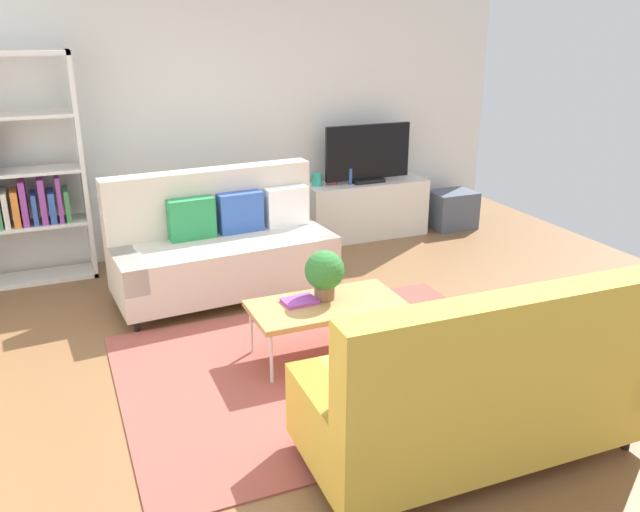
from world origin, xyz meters
TOP-DOWN VIEW (x-y plane):
  - ground_plane at (0.00, 0.00)m, footprint 7.68×7.68m
  - wall_far at (0.00, 2.80)m, footprint 6.40×0.12m
  - area_rug at (-0.06, -0.16)m, footprint 2.90×2.20m
  - couch_beige at (-0.40, 1.46)m, footprint 1.96×0.97m
  - couch_green at (0.28, -1.38)m, footprint 1.92×0.88m
  - coffee_table at (-0.01, 0.04)m, footprint 1.10×0.56m
  - tv_console at (1.52, 2.46)m, footprint 1.40×0.44m
  - tv at (1.52, 2.44)m, footprint 1.00×0.20m
  - bookshelf at (-2.03, 2.48)m, footprint 1.10×0.36m
  - storage_trunk at (2.62, 2.36)m, footprint 0.52×0.40m
  - potted_plant at (0.01, 0.12)m, footprint 0.29×0.29m
  - table_book_0 at (-0.18, 0.12)m, footprint 0.25×0.20m
  - vase_0 at (0.94, 2.51)m, footprint 0.12×0.12m
  - vase_1 at (1.12, 2.51)m, footprint 0.13×0.13m
  - bottle_0 at (1.30, 2.42)m, footprint 0.04×0.04m

SIDE VIEW (x-z plane):
  - ground_plane at x=0.00m, z-range 0.00..0.00m
  - area_rug at x=-0.06m, z-range 0.00..0.01m
  - storage_trunk at x=2.62m, z-range 0.00..0.44m
  - tv_console at x=1.52m, z-range 0.00..0.64m
  - coffee_table at x=-0.01m, z-range 0.18..0.60m
  - table_book_0 at x=-0.18m, z-range 0.42..0.45m
  - couch_green at x=0.28m, z-range -0.11..0.99m
  - couch_beige at x=-0.40m, z-range -0.10..1.00m
  - potted_plant at x=0.01m, z-range 0.44..0.81m
  - vase_0 at x=0.94m, z-range 0.64..0.78m
  - vase_1 at x=1.12m, z-range 0.64..0.79m
  - bottle_0 at x=1.30m, z-range 0.64..0.82m
  - tv at x=1.52m, z-range 0.63..1.27m
  - bookshelf at x=-2.03m, z-range -0.07..2.03m
  - wall_far at x=0.00m, z-range 0.00..2.90m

